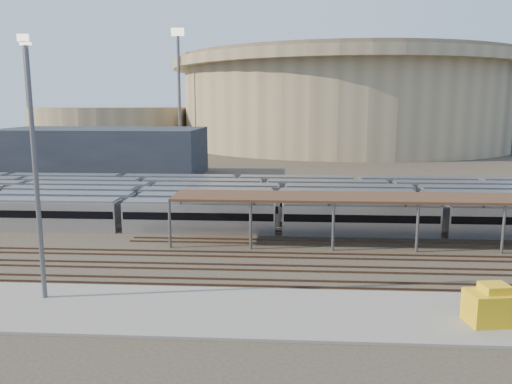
{
  "coord_description": "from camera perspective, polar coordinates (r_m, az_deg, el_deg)",
  "views": [
    {
      "loc": [
        4.25,
        -49.25,
        15.02
      ],
      "look_at": [
        0.47,
        12.0,
        4.21
      ],
      "focal_mm": 35.0,
      "sensor_mm": 36.0,
      "label": 1
    }
  ],
  "objects": [
    {
      "name": "stadium",
      "position": [
        190.39,
        9.95,
        10.28
      ],
      "size": [
        124.0,
        124.0,
        32.5
      ],
      "color": "#9B8869",
      "rests_on": "ground"
    },
    {
      "name": "floodlight_0",
      "position": [
        162.99,
        -8.79,
        11.85
      ],
      "size": [
        4.0,
        1.0,
        38.4
      ],
      "color": "#56565B",
      "rests_on": "ground"
    },
    {
      "name": "ground",
      "position": [
        51.67,
        -1.35,
        -6.92
      ],
      "size": [
        420.0,
        420.0,
        0.0
      ],
      "primitive_type": "plane",
      "color": "#383026",
      "rests_on": "ground"
    },
    {
      "name": "subway_trains",
      "position": [
        69.07,
        1.48,
        -1.05
      ],
      "size": [
        119.48,
        23.9,
        3.6
      ],
      "color": "silver",
      "rests_on": "ground"
    },
    {
      "name": "service_building",
      "position": [
        111.85,
        -17.08,
        4.41
      ],
      "size": [
        42.0,
        20.0,
        10.0
      ],
      "primitive_type": "cube",
      "color": "#1E232D",
      "rests_on": "ground"
    },
    {
      "name": "yellow_equipment",
      "position": [
        38.61,
        25.49,
        -11.82
      ],
      "size": [
        3.86,
        2.74,
        2.22
      ],
      "primitive_type": "cube",
      "rotation": [
        0.0,
        0.0,
        0.15
      ],
      "color": "gold",
      "rests_on": "apron"
    },
    {
      "name": "apron",
      "position": [
        38.49,
        -10.95,
        -13.01
      ],
      "size": [
        50.0,
        9.0,
        0.2
      ],
      "primitive_type": "cube",
      "color": "gray",
      "rests_on": "ground"
    },
    {
      "name": "secondary_arena",
      "position": [
        190.59,
        -16.31,
        7.18
      ],
      "size": [
        56.0,
        56.0,
        14.0
      ],
      "primitive_type": "cylinder",
      "color": "#9B8869",
      "rests_on": "ground"
    },
    {
      "name": "floodlight_1",
      "position": [
        191.43,
        -24.73,
        10.78
      ],
      "size": [
        4.0,
        1.0,
        38.4
      ],
      "color": "#56565B",
      "rests_on": "ground"
    },
    {
      "name": "yard_light_pole",
      "position": [
        40.68,
        -23.88,
        1.87
      ],
      "size": [
        0.81,
        0.36,
        19.18
      ],
      "color": "#56565B",
      "rests_on": "apron"
    },
    {
      "name": "floodlight_3",
      "position": [
        209.81,
        -0.37,
        11.52
      ],
      "size": [
        4.0,
        1.0,
        38.4
      ],
      "color": "#56565B",
      "rests_on": "ground"
    },
    {
      "name": "empty_tracks",
      "position": [
        46.9,
        -1.87,
        -8.58
      ],
      "size": [
        170.0,
        9.62,
        0.18
      ],
      "color": "#4C3323",
      "rests_on": "ground"
    },
    {
      "name": "inspection_shed",
      "position": [
        57.02,
        21.61,
        -0.86
      ],
      "size": [
        60.3,
        6.0,
        5.3
      ],
      "color": "#56565B",
      "rests_on": "ground"
    }
  ]
}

